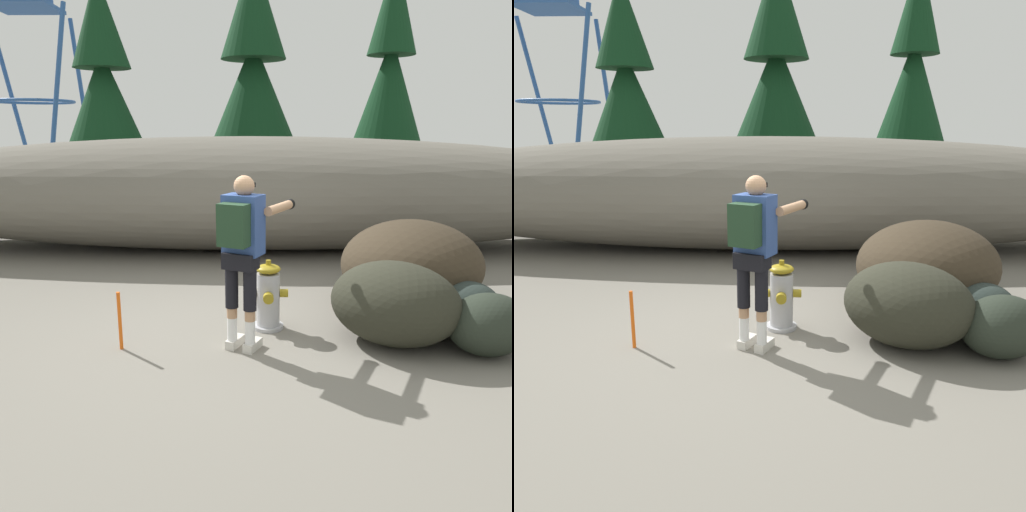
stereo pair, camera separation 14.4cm
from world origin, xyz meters
The scene contains 12 objects.
ground_plane centered at (0.00, 0.00, -0.02)m, with size 56.00×56.00×0.04m, color slate.
dirt_embankment centered at (0.00, 4.36, 1.01)m, with size 15.41×3.20×2.02m, color #666056.
fire_hydrant centered at (0.30, 0.32, 0.36)m, with size 0.43×0.39×0.78m.
utility_worker centered at (0.05, -0.22, 1.10)m, with size 0.77×1.04×1.73m.
boulder_large centered at (2.06, 1.08, 0.54)m, with size 1.87×1.69×1.08m, color #372C1F.
boulder_mid centered at (1.58, -0.07, 0.43)m, with size 1.33×1.05×0.86m, color #2A2B20.
boulder_small centered at (2.44, -0.33, 0.31)m, with size 0.82×0.67×0.61m, color #252C22.
boulder_outlier centered at (2.44, 0.22, 0.28)m, with size 0.75×0.66×0.57m, color #252E2A.
pine_tree_far_left centered at (-3.76, 8.44, 3.22)m, with size 2.19×2.19×5.80m.
pine_tree_left centered at (-0.04, 11.01, 3.62)m, with size 2.97×2.97×7.00m.
pine_tree_center centered at (3.75, 10.03, 3.66)m, with size 2.05×2.05×6.65m.
survey_stake centered at (-1.19, -0.26, 0.30)m, with size 0.04×0.04×0.60m, color #E55914.
Camera 1 is at (0.23, -5.08, 2.17)m, focal length 36.32 mm.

